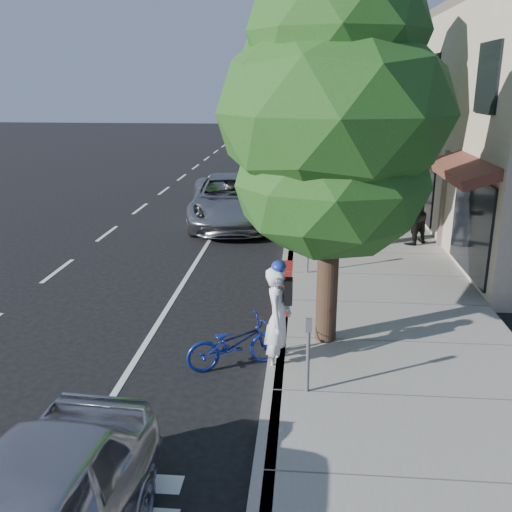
# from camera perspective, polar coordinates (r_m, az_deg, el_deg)

# --- Properties ---
(ground) EXTENTS (120.00, 120.00, 0.00)m
(ground) POSITION_cam_1_polar(r_m,az_deg,el_deg) (13.11, 2.71, -4.98)
(ground) COLOR black
(ground) RESTS_ON ground
(sidewalk) EXTENTS (4.60, 56.00, 0.15)m
(sidewalk) POSITION_cam_1_polar(r_m,az_deg,el_deg) (20.81, 9.97, 3.31)
(sidewalk) COLOR gray
(sidewalk) RESTS_ON ground
(curb) EXTENTS (0.30, 56.00, 0.15)m
(curb) POSITION_cam_1_polar(r_m,az_deg,el_deg) (20.73, 3.62, 3.48)
(curb) COLOR #9E998E
(curb) RESTS_ON ground
(curb_red_segment) EXTENTS (0.32, 4.00, 0.15)m
(curb_red_segment) POSITION_cam_1_polar(r_m,az_deg,el_deg) (14.02, 2.88, -3.17)
(curb_red_segment) COLOR maroon
(curb_red_segment) RESTS_ON ground
(storefront_building) EXTENTS (10.00, 36.00, 7.00)m
(storefront_building) POSITION_cam_1_polar(r_m,az_deg,el_deg) (31.55, 22.45, 13.19)
(storefront_building) COLOR tan
(storefront_building) RESTS_ON ground
(street_tree_0) EXTENTS (4.13, 4.13, 6.93)m
(street_tree_0) POSITION_cam_1_polar(r_m,az_deg,el_deg) (10.19, 7.78, 13.44)
(street_tree_0) COLOR black
(street_tree_0) RESTS_ON ground
(street_tree_1) EXTENTS (4.78, 4.78, 8.22)m
(street_tree_1) POSITION_cam_1_polar(r_m,az_deg,el_deg) (16.17, 6.93, 17.67)
(street_tree_1) COLOR black
(street_tree_1) RESTS_ON ground
(street_tree_2) EXTENTS (4.76, 4.76, 7.21)m
(street_tree_2) POSITION_cam_1_polar(r_m,az_deg,el_deg) (22.17, 6.38, 15.50)
(street_tree_2) COLOR black
(street_tree_2) RESTS_ON ground
(street_tree_3) EXTENTS (4.53, 4.53, 7.81)m
(street_tree_3) POSITION_cam_1_polar(r_m,az_deg,el_deg) (28.16, 6.16, 16.83)
(street_tree_3) COLOR black
(street_tree_3) RESTS_ON ground
(street_tree_4) EXTENTS (3.92, 3.92, 7.11)m
(street_tree_4) POSITION_cam_1_polar(r_m,az_deg,el_deg) (34.16, 5.97, 16.18)
(street_tree_4) COLOR black
(street_tree_4) RESTS_ON ground
(street_tree_5) EXTENTS (4.66, 4.66, 7.08)m
(street_tree_5) POSITION_cam_1_polar(r_m,az_deg,el_deg) (40.17, 5.84, 16.02)
(street_tree_5) COLOR black
(street_tree_5) RESTS_ON ground
(cyclist) EXTENTS (0.56, 0.76, 1.90)m
(cyclist) POSITION_cam_1_polar(r_m,az_deg,el_deg) (9.98, 2.23, -6.34)
(cyclist) COLOR white
(cyclist) RESTS_ON ground
(bicycle) EXTENTS (1.86, 1.30, 0.93)m
(bicycle) POSITION_cam_1_polar(r_m,az_deg,el_deg) (10.24, -2.16, -8.70)
(bicycle) COLOR navy
(bicycle) RESTS_ON ground
(silver_suv) EXTENTS (3.64, 6.52, 1.72)m
(silver_suv) POSITION_cam_1_polar(r_m,az_deg,el_deg) (20.55, -2.53, 5.62)
(silver_suv) COLOR #9E9EA2
(silver_suv) RESTS_ON ground
(dark_sedan) EXTENTS (1.63, 4.25, 1.38)m
(dark_sedan) POSITION_cam_1_polar(r_m,az_deg,el_deg) (23.24, 2.50, 6.52)
(dark_sedan) COLOR black
(dark_sedan) RESTS_ON ground
(white_pickup) EXTENTS (2.60, 5.27, 1.47)m
(white_pickup) POSITION_cam_1_polar(r_m,az_deg,el_deg) (30.24, 0.95, 9.05)
(white_pickup) COLOR #B8B8B8
(white_pickup) RESTS_ON ground
(dark_suv_far) EXTENTS (1.80, 4.40, 1.49)m
(dark_suv_far) POSITION_cam_1_polar(r_m,az_deg,el_deg) (38.89, 3.61, 10.80)
(dark_suv_far) COLOR black
(dark_suv_far) RESTS_ON ground
(pedestrian) EXTENTS (1.20, 1.18, 1.95)m
(pedestrian) POSITION_cam_1_polar(r_m,az_deg,el_deg) (17.92, 15.50, 4.19)
(pedestrian) COLOR black
(pedestrian) RESTS_ON sidewalk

